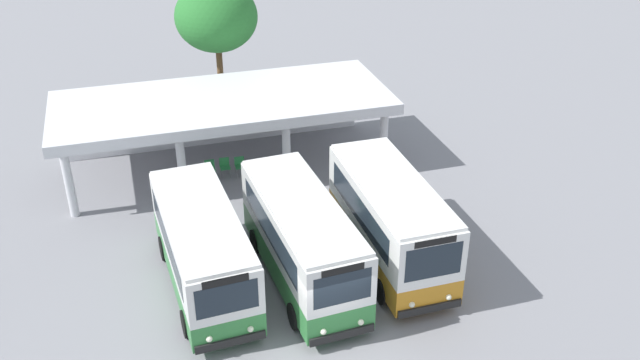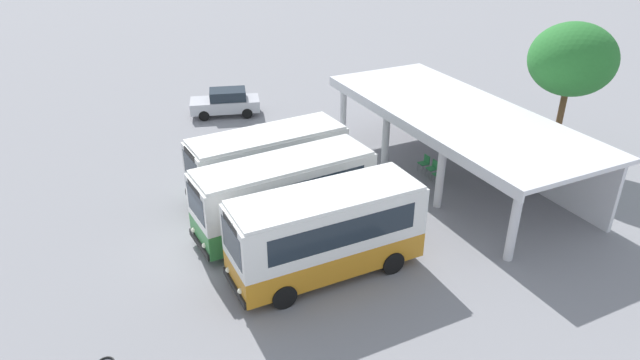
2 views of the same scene
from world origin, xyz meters
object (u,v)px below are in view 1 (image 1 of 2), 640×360
object	(u,v)px
city_bus_second_in_row	(302,238)
waiting_chair_end_by_column	(210,168)
waiting_chair_second_from_end	(225,165)
city_bus_middle_cream	(391,219)
waiting_chair_middle_seat	(240,164)
city_bus_nearest_orange	(203,247)

from	to	relation	value
city_bus_second_in_row	waiting_chair_end_by_column	xyz separation A→B (m)	(-1.96, 8.37, -1.25)
city_bus_second_in_row	waiting_chair_second_from_end	xyz separation A→B (m)	(-1.29, 8.39, -1.25)
city_bus_middle_cream	waiting_chair_end_by_column	size ratio (longest dim) A/B	8.27
city_bus_second_in_row	city_bus_middle_cream	size ratio (longest dim) A/B	1.06
waiting_chair_middle_seat	waiting_chair_second_from_end	bearing A→B (deg)	171.50
waiting_chair_second_from_end	waiting_chair_middle_seat	bearing A→B (deg)	-8.50
city_bus_second_in_row	waiting_chair_second_from_end	size ratio (longest dim) A/B	8.78
waiting_chair_middle_seat	city_bus_middle_cream	bearing A→B (deg)	-64.01
city_bus_nearest_orange	waiting_chair_second_from_end	world-z (taller)	city_bus_nearest_orange
city_bus_middle_cream	waiting_chair_second_from_end	bearing A→B (deg)	119.36
waiting_chair_end_by_column	waiting_chair_second_from_end	size ratio (longest dim) A/B	1.00
city_bus_second_in_row	waiting_chair_second_from_end	world-z (taller)	city_bus_second_in_row
city_bus_nearest_orange	waiting_chair_end_by_column	world-z (taller)	city_bus_nearest_orange
city_bus_nearest_orange	waiting_chair_end_by_column	size ratio (longest dim) A/B	8.56
city_bus_middle_cream	waiting_chair_middle_seat	xyz separation A→B (m)	(-3.94, 8.09, -1.31)
city_bus_nearest_orange	city_bus_second_in_row	world-z (taller)	city_bus_second_in_row
city_bus_nearest_orange	waiting_chair_middle_seat	xyz separation A→B (m)	(2.69, 7.72, -1.16)
waiting_chair_second_from_end	waiting_chair_middle_seat	world-z (taller)	same
waiting_chair_second_from_end	waiting_chair_middle_seat	xyz separation A→B (m)	(0.66, -0.10, 0.00)
waiting_chair_end_by_column	waiting_chair_middle_seat	size ratio (longest dim) A/B	1.00
waiting_chair_end_by_column	city_bus_middle_cream	bearing A→B (deg)	-57.17
city_bus_nearest_orange	waiting_chair_middle_seat	world-z (taller)	city_bus_nearest_orange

